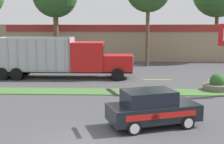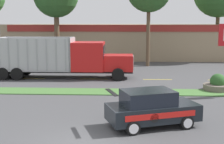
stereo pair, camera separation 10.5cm
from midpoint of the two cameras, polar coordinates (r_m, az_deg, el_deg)
name	(u,v)px [view 2 (the right image)]	position (r m, az deg, el deg)	size (l,w,h in m)	color
grass_verge	(102,92)	(21.63, -1.75, -3.62)	(120.00, 1.98, 0.06)	#477538
centre_line_3	(31,78)	(27.67, -14.44, -1.15)	(2.40, 0.14, 0.01)	yellow
centre_line_4	(94,79)	(26.60, -3.24, -1.28)	(2.40, 0.14, 0.01)	yellow
centre_line_5	(157,79)	(26.61, 8.42, -1.36)	(2.40, 0.14, 0.01)	yellow
centre_line_6	(222,80)	(27.69, 19.61, -1.39)	(2.40, 0.14, 0.01)	yellow
dump_truck_trail	(77,59)	(27.03, -6.31, 2.33)	(11.55, 2.84, 3.51)	black
rally_car	(151,108)	(14.59, 7.40, -6.54)	(4.53, 3.09, 1.76)	black
stone_planter	(218,85)	(23.26, 18.88, -2.24)	(1.98, 1.98, 1.22)	#6B6056
store_building_backdrop	(150,40)	(44.20, 7.08, 5.74)	(37.83, 12.10, 4.51)	#9E896B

